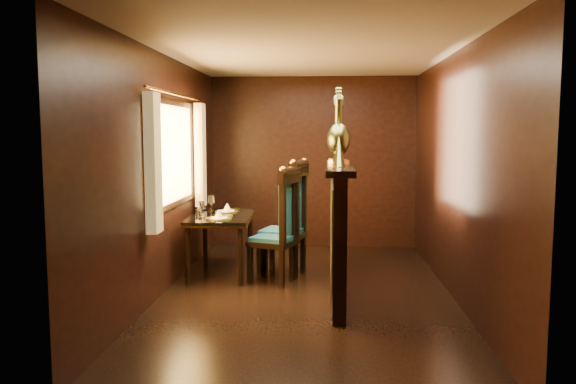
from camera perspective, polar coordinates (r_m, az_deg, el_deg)
name	(u,v)px	position (r m, az deg, el deg)	size (l,w,h in m)	color
ground	(306,293)	(6.00, 1.89, -10.24)	(5.00, 5.00, 0.00)	black
room_shell	(299,142)	(5.78, 1.10, 5.05)	(3.04, 5.04, 2.52)	black
partition	(337,222)	(6.13, 5.01, -3.07)	(0.26, 2.70, 1.36)	black
dining_table	(221,221)	(6.74, -6.86, -2.91)	(0.77, 1.23, 0.91)	black
chair_left	(283,222)	(6.27, -0.51, -3.05)	(0.61, 0.63, 1.33)	black
chair_right	(292,215)	(6.58, 0.40, -2.35)	(0.62, 0.63, 1.39)	black
peacock_left	(339,125)	(5.85, 5.18, 6.80)	(0.25, 0.68, 0.80)	#194B2A
peacock_right	(338,127)	(6.17, 5.12, 6.57)	(0.24, 0.64, 0.76)	#194B2A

